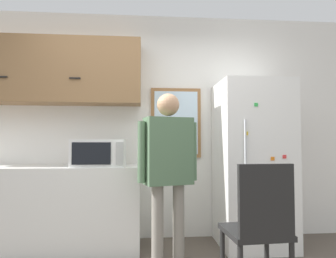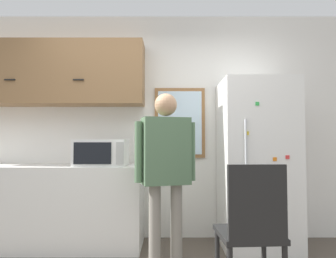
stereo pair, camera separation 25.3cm
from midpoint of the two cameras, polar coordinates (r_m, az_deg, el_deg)
back_wall at (r=3.67m, az=-1.78°, el=0.71°), size 6.00×0.06×2.70m
counter at (r=3.61m, az=-20.49°, el=-13.52°), size 2.17×0.63×0.89m
upper_cabinets at (r=3.76m, az=-19.36°, el=9.91°), size 2.17×0.37×0.74m
microwave at (r=3.28m, az=-10.17°, el=-4.45°), size 0.54×0.38×0.28m
person at (r=2.80m, az=2.43°, el=-6.01°), size 0.57×0.33×1.60m
refrigerator at (r=3.45m, az=18.80°, el=-6.31°), size 0.76×0.74×1.81m
chair at (r=2.39m, az=19.07°, el=-16.97°), size 0.47×0.47×0.99m
window at (r=3.64m, az=4.52°, el=1.19°), size 0.61×0.05×0.84m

